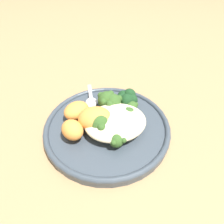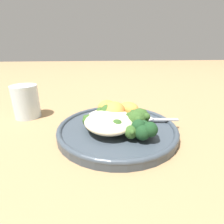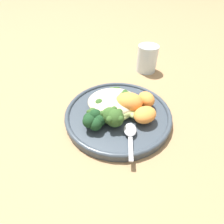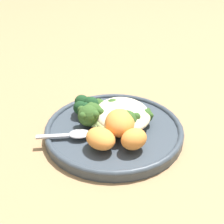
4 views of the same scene
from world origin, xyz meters
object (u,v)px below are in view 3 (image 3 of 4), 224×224
object	(u,v)px
water_glass	(147,59)
broccoli_stalk_0	(126,101)
broccoli_stalk_4	(104,114)
sweet_potato_chunk_2	(129,102)
broccoli_stalk_5	(113,115)
spoon	(130,133)
sweet_potato_chunk_0	(146,98)
kale_tuft	(94,120)
quinoa_mound	(113,102)
broccoli_stalk_1	(119,97)
broccoli_stalk_3	(107,107)
plate	(118,114)
broccoli_stalk_2	(120,107)
broccoli_stalk_6	(116,118)
sweet_potato_chunk_1	(145,115)

from	to	relation	value
water_glass	broccoli_stalk_0	bearing A→B (deg)	-114.49
broccoli_stalk_4	sweet_potato_chunk_2	size ratio (longest dim) A/B	1.76
broccoli_stalk_5	spoon	distance (m)	0.06
sweet_potato_chunk_0	kale_tuft	distance (m)	0.15
quinoa_mound	broccoli_stalk_1	bearing A→B (deg)	55.08
sweet_potato_chunk_2	spoon	xyz separation A→B (m)	(-0.01, -0.08, -0.02)
broccoli_stalk_4	kale_tuft	size ratio (longest dim) A/B	2.31
broccoli_stalk_1	broccoli_stalk_3	bearing A→B (deg)	120.78
plate	quinoa_mound	bearing A→B (deg)	123.71
plate	broccoli_stalk_1	distance (m)	0.05
plate	broccoli_stalk_1	size ratio (longest dim) A/B	2.30
quinoa_mound	broccoli_stalk_4	bearing A→B (deg)	-124.86
broccoli_stalk_2	sweet_potato_chunk_2	xyz separation A→B (m)	(0.02, 0.01, 0.01)
broccoli_stalk_6	sweet_potato_chunk_0	bearing A→B (deg)	-173.94
broccoli_stalk_0	broccoli_stalk_6	distance (m)	0.07
quinoa_mound	broccoli_stalk_0	world-z (taller)	broccoli_stalk_0
quinoa_mound	broccoli_stalk_5	bearing A→B (deg)	-93.82
sweet_potato_chunk_1	spoon	world-z (taller)	sweet_potato_chunk_1
plate	broccoli_stalk_0	world-z (taller)	broccoli_stalk_0
broccoli_stalk_0	kale_tuft	distance (m)	0.10
broccoli_stalk_1	broccoli_stalk_3	xyz separation A→B (m)	(-0.04, -0.04, 0.00)
plate	broccoli_stalk_0	xyz separation A→B (m)	(0.02, 0.02, 0.03)
broccoli_stalk_1	quinoa_mound	bearing A→B (deg)	125.73
broccoli_stalk_2	broccoli_stalk_6	world-z (taller)	broccoli_stalk_6
plate	broccoli_stalk_5	size ratio (longest dim) A/B	2.87
broccoli_stalk_0	broccoli_stalk_4	xyz separation A→B (m)	(-0.06, -0.04, -0.01)
sweet_potato_chunk_1	plate	bearing A→B (deg)	148.22
broccoli_stalk_2	broccoli_stalk_3	size ratio (longest dim) A/B	0.66
broccoli_stalk_4	sweet_potato_chunk_2	xyz separation A→B (m)	(0.06, 0.02, 0.01)
broccoli_stalk_4	kale_tuft	world-z (taller)	kale_tuft
plate	broccoli_stalk_5	distance (m)	0.05
broccoli_stalk_2	sweet_potato_chunk_0	size ratio (longest dim) A/B	1.49
broccoli_stalk_0	broccoli_stalk_4	distance (m)	0.07
broccoli_stalk_1	plate	bearing A→B (deg)	151.64
sweet_potato_chunk_1	broccoli_stalk_2	bearing A→B (deg)	148.82
plate	kale_tuft	xyz separation A→B (m)	(-0.06, -0.05, 0.03)
sweet_potato_chunk_1	kale_tuft	bearing A→B (deg)	-175.18
broccoli_stalk_6	spoon	size ratio (longest dim) A/B	0.75
quinoa_mound	broccoli_stalk_0	bearing A→B (deg)	-0.94
sweet_potato_chunk_1	spoon	distance (m)	0.06
sweet_potato_chunk_2	broccoli_stalk_5	bearing A→B (deg)	-135.01
broccoli_stalk_3	broccoli_stalk_0	bearing A→B (deg)	-142.57
quinoa_mound	sweet_potato_chunk_0	distance (m)	0.09
broccoli_stalk_6	water_glass	distance (m)	0.32
water_glass	sweet_potato_chunk_2	bearing A→B (deg)	-112.61
broccoli_stalk_2	broccoli_stalk_5	size ratio (longest dim) A/B	0.77
plate	broccoli_stalk_4	size ratio (longest dim) A/B	2.22
broccoli_stalk_1	broccoli_stalk_4	bearing A→B (deg)	125.77
plate	sweet_potato_chunk_0	size ratio (longest dim) A/B	5.58
broccoli_stalk_1	broccoli_stalk_3	world-z (taller)	broccoli_stalk_3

